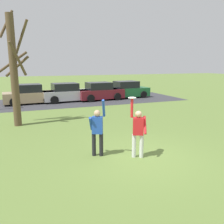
% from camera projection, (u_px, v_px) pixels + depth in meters
% --- Properties ---
extents(ground_plane, '(120.00, 120.00, 0.00)m').
position_uv_depth(ground_plane, '(141.00, 157.00, 8.16)').
color(ground_plane, olive).
extents(person_catcher, '(0.58, 0.51, 2.08)m').
position_uv_depth(person_catcher, '(138.00, 130.00, 7.95)').
color(person_catcher, silver).
rests_on(person_catcher, ground_plane).
extents(person_defender, '(0.64, 0.60, 2.04)m').
position_uv_depth(person_defender, '(97.00, 129.00, 8.09)').
color(person_defender, black).
rests_on(person_defender, ground_plane).
extents(frisbee_disc, '(0.26, 0.26, 0.02)m').
position_uv_depth(frisbee_disc, '(132.00, 98.00, 7.75)').
color(frisbee_disc, white).
rests_on(frisbee_disc, person_catcher).
extents(parked_car_tan, '(4.20, 2.23, 1.59)m').
position_uv_depth(parked_car_tan, '(29.00, 95.00, 19.09)').
color(parked_car_tan, tan).
rests_on(parked_car_tan, ground_plane).
extents(parked_car_silver, '(4.20, 2.23, 1.59)m').
position_uv_depth(parked_car_silver, '(66.00, 93.00, 20.17)').
color(parked_car_silver, '#BCBCC1').
rests_on(parked_car_silver, ground_plane).
extents(parked_car_maroon, '(4.20, 2.23, 1.59)m').
position_uv_depth(parked_car_maroon, '(100.00, 92.00, 21.09)').
color(parked_car_maroon, maroon).
rests_on(parked_car_maroon, ground_plane).
extents(parked_car_green, '(4.20, 2.23, 1.59)m').
position_uv_depth(parked_car_green, '(127.00, 90.00, 22.53)').
color(parked_car_green, '#1E6633').
rests_on(parked_car_green, ground_plane).
extents(parking_strip, '(18.02, 6.40, 0.01)m').
position_uv_depth(parking_strip, '(83.00, 101.00, 20.77)').
color(parking_strip, '#38383D').
rests_on(parking_strip, ground_plane).
extents(bare_tree_tall, '(1.82, 1.60, 5.85)m').
position_uv_depth(bare_tree_tall, '(14.00, 68.00, 11.82)').
color(bare_tree_tall, brown).
rests_on(bare_tree_tall, ground_plane).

